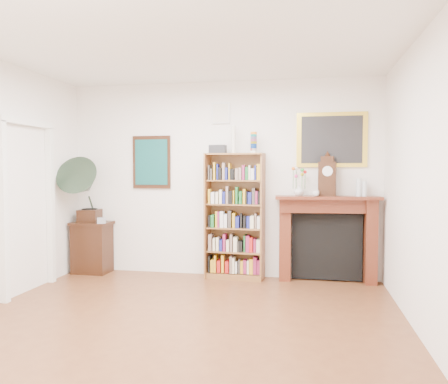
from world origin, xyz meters
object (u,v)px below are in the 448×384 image
cd_stack (101,221)px  teacup (316,194)px  bottle_right (364,189)px  mantel_clock (327,177)px  gramophone (84,186)px  fireplace (327,231)px  bottle_left (359,187)px  flower_vase (299,190)px  side_cabinet (92,247)px  bookshelf (235,209)px

cd_stack → teacup: size_ratio=1.28×
teacup → bottle_right: size_ratio=0.47×
mantel_clock → teacup: bearing=-132.4°
gramophone → mantel_clock: (3.48, 0.20, 0.14)m
fireplace → bottle_right: bearing=-7.8°
bottle_left → mantel_clock: bearing=178.8°
flower_vase → bottle_right: size_ratio=0.71×
fireplace → bottle_left: bottle_left is taller
side_cabinet → gramophone: (-0.06, -0.10, 0.92)m
flower_vase → bottle_left: bottle_left is taller
bottle_left → gramophone: bearing=-177.2°
bookshelf → bottle_left: 1.71m
bookshelf → bottle_right: (1.75, 0.03, 0.30)m
mantel_clock → flower_vase: bearing=-167.5°
fireplace → bottle_right: bottle_right is taller
fireplace → gramophone: size_ratio=1.47×
bottle_left → side_cabinet: bearing=-178.7°
side_cabinet → gramophone: 0.93m
side_cabinet → bottle_right: size_ratio=3.80×
mantel_clock → cd_stack: bearing=-167.6°
cd_stack → bottle_right: (3.68, 0.22, 0.48)m
bottle_right → mantel_clock: bearing=179.3°
bookshelf → side_cabinet: size_ratio=2.68×
flower_vase → bottle_right: bearing=1.4°
flower_vase → gramophone: bearing=-176.8°
bottle_left → bottle_right: bearing=2.0°
flower_vase → teacup: flower_vase is taller
bottle_right → teacup: bearing=-169.6°
teacup → side_cabinet: bearing=179.5°
fireplace → bottle_right: (0.48, -0.03, 0.58)m
teacup → gramophone: bearing=-178.7°
flower_vase → bottle_right: 0.86m
bookshelf → gramophone: 2.24m
fireplace → mantel_clock: bearing=-108.7°
bookshelf → gramophone: bookshelf is taller
side_cabinet → cd_stack: size_ratio=6.34×
flower_vase → bottle_right: bottle_right is taller
side_cabinet → flower_vase: size_ratio=5.35×
side_cabinet → teacup: (3.26, -0.03, 0.84)m
gramophone → bottle_left: size_ratio=4.02×
flower_vase → cd_stack: bearing=-176.0°
side_cabinet → bottle_right: (3.90, 0.09, 0.90)m
fireplace → cd_stack: fireplace is taller
bookshelf → bottle_right: bookshelf is taller
side_cabinet → fireplace: (3.42, 0.12, 0.32)m
mantel_clock → flower_vase: 0.42m
cd_stack → flower_vase: bearing=4.0°
side_cabinet → teacup: 3.37m
gramophone → bottle_right: 3.97m
bookshelf → bottle_left: size_ratio=8.49×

